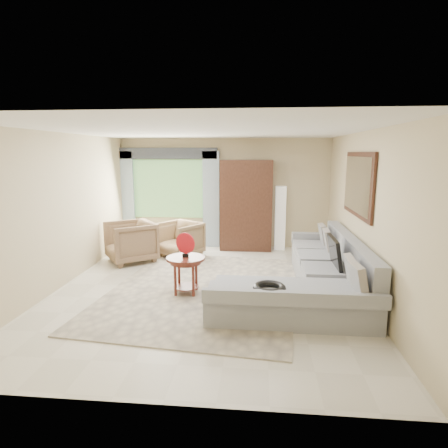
# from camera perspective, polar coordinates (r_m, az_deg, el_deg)

# --- Properties ---
(ground) EXTENTS (6.00, 6.00, 0.00)m
(ground) POSITION_cam_1_polar(r_m,az_deg,el_deg) (6.45, -2.54, -9.76)
(ground) COLOR silver
(ground) RESTS_ON ground
(area_rug) EXTENTS (3.39, 4.29, 0.02)m
(area_rug) POSITION_cam_1_polar(r_m,az_deg,el_deg) (6.40, -3.06, -9.83)
(area_rug) COLOR #C1B498
(area_rug) RESTS_ON ground
(sectional_sofa) EXTENTS (2.30, 3.46, 0.90)m
(sectional_sofa) POSITION_cam_1_polar(r_m,az_deg,el_deg) (6.20, 13.93, -8.15)
(sectional_sofa) COLOR gray
(sectional_sofa) RESTS_ON ground
(tv_screen) EXTENTS (0.14, 0.74, 0.48)m
(tv_screen) POSITION_cam_1_polar(r_m,az_deg,el_deg) (6.15, 16.53, -4.18)
(tv_screen) COLOR black
(tv_screen) RESTS_ON sectional_sofa
(garden_hose) EXTENTS (0.43, 0.43, 0.09)m
(garden_hose) POSITION_cam_1_polar(r_m,az_deg,el_deg) (4.94, 6.93, -9.63)
(garden_hose) COLOR black
(garden_hose) RESTS_ON sectional_sofa
(coffee_table) EXTENTS (0.62, 0.62, 0.62)m
(coffee_table) POSITION_cam_1_polar(r_m,az_deg,el_deg) (6.13, -5.82, -7.69)
(coffee_table) COLOR #4A1D13
(coffee_table) RESTS_ON ground
(red_disc) EXTENTS (0.33, 0.15, 0.34)m
(red_disc) POSITION_cam_1_polar(r_m,az_deg,el_deg) (5.98, -5.91, -2.93)
(red_disc) COLOR red
(red_disc) RESTS_ON coffee_table
(armchair_left) EXTENTS (1.29, 1.29, 0.85)m
(armchair_left) POSITION_cam_1_polar(r_m,az_deg,el_deg) (8.09, -14.02, -2.63)
(armchair_left) COLOR #7D6244
(armchair_left) RESTS_ON ground
(armchair_right) EXTENTS (1.15, 1.16, 0.77)m
(armchair_right) POSITION_cam_1_polar(r_m,az_deg,el_deg) (8.32, -6.80, -2.32)
(armchair_right) COLOR #8E734D
(armchair_right) RESTS_ON ground
(potted_plant) EXTENTS (0.59, 0.55, 0.56)m
(potted_plant) POSITION_cam_1_polar(r_m,az_deg,el_deg) (9.03, -14.76, -2.25)
(potted_plant) COLOR #999999
(potted_plant) RESTS_ON ground
(armoire) EXTENTS (1.20, 0.55, 2.10)m
(armoire) POSITION_cam_1_polar(r_m,az_deg,el_deg) (8.79, 3.40, 2.86)
(armoire) COLOR black
(armoire) RESTS_ON ground
(floor_lamp) EXTENTS (0.24, 0.24, 1.50)m
(floor_lamp) POSITION_cam_1_polar(r_m,az_deg,el_deg) (8.90, 8.55, 0.90)
(floor_lamp) COLOR silver
(floor_lamp) RESTS_ON ground
(window) EXTENTS (1.80, 0.04, 1.40)m
(window) POSITION_cam_1_polar(r_m,az_deg,el_deg) (9.25, -8.41, 5.34)
(window) COLOR #669E59
(window) RESTS_ON wall_back
(curtain_left) EXTENTS (0.40, 0.08, 2.30)m
(curtain_left) POSITION_cam_1_polar(r_m,az_deg,el_deg) (9.50, -14.68, 3.73)
(curtain_left) COLOR #9EB7CC
(curtain_left) RESTS_ON ground
(curtain_right) EXTENTS (0.40, 0.08, 2.30)m
(curtain_right) POSITION_cam_1_polar(r_m,az_deg,el_deg) (9.00, -1.98, 3.70)
(curtain_right) COLOR #9EB7CC
(curtain_right) RESTS_ON ground
(valance) EXTENTS (2.40, 0.12, 0.26)m
(valance) POSITION_cam_1_polar(r_m,az_deg,el_deg) (9.14, -8.66, 10.61)
(valance) COLOR #1E232D
(valance) RESTS_ON wall_back
(wall_mirror) EXTENTS (0.05, 1.70, 1.05)m
(wall_mirror) POSITION_cam_1_polar(r_m,az_deg,el_deg) (6.55, 19.76, 5.68)
(wall_mirror) COLOR black
(wall_mirror) RESTS_ON wall_right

